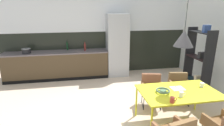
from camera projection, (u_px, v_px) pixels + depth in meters
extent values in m
plane|color=beige|center=(119.00, 125.00, 3.81)|extent=(8.69, 8.69, 0.00)
cube|color=black|center=(100.00, 52.00, 6.68)|extent=(6.50, 0.12, 1.48)
cube|color=silver|center=(99.00, 9.00, 6.25)|extent=(6.50, 0.12, 1.48)
cube|color=#463622|center=(57.00, 66.00, 6.18)|extent=(3.29, 0.60, 0.87)
cube|color=#615759|center=(56.00, 52.00, 6.05)|extent=(3.32, 0.63, 0.04)
cube|color=black|center=(58.00, 80.00, 6.01)|extent=(3.29, 0.01, 0.10)
cube|color=#ADAFB2|center=(117.00, 45.00, 6.35)|extent=(0.71, 0.60, 2.09)
cube|color=yellow|center=(179.00, 92.00, 3.65)|extent=(1.52, 0.94, 0.03)
cylinder|color=yellow|center=(136.00, 101.00, 4.04)|extent=(0.04, 0.04, 0.70)
cylinder|color=yellow|center=(196.00, 96.00, 4.28)|extent=(0.04, 0.04, 0.70)
cylinder|color=yellow|center=(151.00, 125.00, 3.23)|extent=(0.04, 0.04, 0.70)
cylinder|color=yellow|center=(224.00, 117.00, 3.48)|extent=(0.04, 0.04, 0.70)
cube|color=brown|center=(179.00, 88.00, 4.58)|extent=(0.57, 0.55, 0.06)
cube|color=brown|center=(178.00, 78.00, 4.72)|extent=(0.46, 0.17, 0.30)
cube|color=brown|center=(189.00, 84.00, 4.54)|extent=(0.14, 0.42, 0.14)
cube|color=brown|center=(171.00, 84.00, 4.55)|extent=(0.14, 0.42, 0.14)
cylinder|color=black|center=(189.00, 100.00, 4.45)|extent=(0.02, 0.02, 0.37)
cylinder|color=black|center=(173.00, 99.00, 4.46)|extent=(0.02, 0.02, 0.37)
cylinder|color=black|center=(184.00, 93.00, 4.81)|extent=(0.02, 0.02, 0.37)
cylinder|color=black|center=(168.00, 92.00, 4.83)|extent=(0.02, 0.02, 0.37)
cylinder|color=black|center=(186.00, 102.00, 4.68)|extent=(0.10, 0.41, 0.02)
cylinder|color=black|center=(170.00, 102.00, 4.70)|extent=(0.10, 0.41, 0.02)
cube|color=brown|center=(183.00, 126.00, 2.95)|extent=(0.14, 0.42, 0.14)
cube|color=brown|center=(152.00, 91.00, 4.43)|extent=(0.57, 0.56, 0.06)
cube|color=brown|center=(151.00, 80.00, 4.56)|extent=(0.46, 0.18, 0.33)
cube|color=brown|center=(162.00, 87.00, 4.39)|extent=(0.14, 0.41, 0.14)
cube|color=brown|center=(143.00, 87.00, 4.41)|extent=(0.14, 0.41, 0.14)
cylinder|color=black|center=(161.00, 103.00, 4.30)|extent=(0.02, 0.02, 0.37)
cylinder|color=black|center=(144.00, 103.00, 4.32)|extent=(0.02, 0.02, 0.37)
cylinder|color=black|center=(158.00, 95.00, 4.66)|extent=(0.02, 0.02, 0.37)
cylinder|color=black|center=(142.00, 95.00, 4.68)|extent=(0.02, 0.02, 0.37)
cylinder|color=black|center=(159.00, 106.00, 4.53)|extent=(0.11, 0.41, 0.02)
cylinder|color=black|center=(143.00, 105.00, 4.55)|extent=(0.11, 0.41, 0.02)
cube|color=brown|center=(221.00, 126.00, 3.07)|extent=(0.54, 0.52, 0.06)
cube|color=brown|center=(212.00, 123.00, 2.98)|extent=(0.11, 0.42, 0.14)
cylinder|color=#4C704C|center=(163.00, 91.00, 3.58)|extent=(0.13, 0.13, 0.05)
torus|color=#536E52|center=(163.00, 90.00, 3.58)|extent=(0.27, 0.27, 0.04)
cube|color=white|center=(175.00, 89.00, 3.74)|extent=(0.13, 0.22, 0.01)
cube|color=white|center=(181.00, 88.00, 3.76)|extent=(0.13, 0.22, 0.01)
cube|color=#4C7F4C|center=(178.00, 88.00, 3.75)|extent=(0.01, 0.22, 0.00)
cylinder|color=white|center=(202.00, 85.00, 3.83)|extent=(0.08, 0.08, 0.09)
torus|color=white|center=(204.00, 84.00, 3.84)|extent=(0.06, 0.01, 0.06)
cylinder|color=white|center=(181.00, 94.00, 3.41)|extent=(0.08, 0.08, 0.10)
torus|color=white|center=(184.00, 94.00, 3.42)|extent=(0.07, 0.01, 0.07)
cylinder|color=#B23D33|center=(172.00, 100.00, 3.20)|extent=(0.08, 0.08, 0.11)
torus|color=#B23D33|center=(175.00, 99.00, 3.21)|extent=(0.07, 0.01, 0.07)
cylinder|color=black|center=(26.00, 51.00, 5.82)|extent=(0.26, 0.26, 0.14)
cylinder|color=gray|center=(26.00, 49.00, 5.80)|extent=(0.26, 0.26, 0.01)
sphere|color=black|center=(26.00, 48.00, 5.80)|extent=(0.02, 0.02, 0.02)
cylinder|color=maroon|center=(85.00, 47.00, 6.20)|extent=(0.07, 0.07, 0.22)
cylinder|color=maroon|center=(85.00, 43.00, 6.16)|extent=(0.03, 0.03, 0.07)
cylinder|color=#0F3319|center=(67.00, 46.00, 6.24)|extent=(0.06, 0.06, 0.26)
cylinder|color=#0F3319|center=(67.00, 42.00, 6.20)|extent=(0.02, 0.02, 0.06)
cube|color=black|center=(190.00, 56.00, 5.59)|extent=(0.30, 0.03, 1.76)
cube|color=black|center=(208.00, 65.00, 4.80)|extent=(0.30, 0.03, 1.76)
cube|color=black|center=(195.00, 81.00, 5.38)|extent=(0.30, 0.82, 0.02)
cube|color=beige|center=(198.00, 79.00, 5.25)|extent=(0.18, 0.10, 0.20)
cube|color=black|center=(198.00, 58.00, 5.18)|extent=(0.30, 0.82, 0.02)
cube|color=#262628|center=(202.00, 55.00, 5.04)|extent=(0.18, 0.10, 0.17)
cube|color=black|center=(202.00, 32.00, 4.97)|extent=(0.30, 0.82, 0.02)
cube|color=#334C8C|center=(207.00, 29.00, 4.79)|extent=(0.18, 0.10, 0.20)
cylinder|color=black|center=(188.00, 0.00, 3.19)|extent=(0.01, 0.01, 1.00)
cone|color=#393838|center=(184.00, 38.00, 3.38)|extent=(0.35, 0.35, 0.31)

